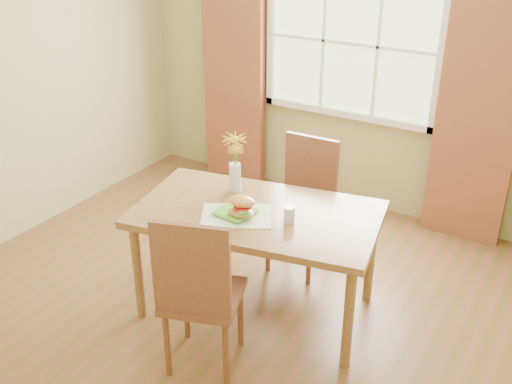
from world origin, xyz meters
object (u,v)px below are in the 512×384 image
object	(u,v)px
chair_far	(305,198)
croissant_sandwich	(242,207)
water_glass	(289,215)
dining_table	(257,222)
chair_near	(198,290)
flower_vase	(235,158)

from	to	relation	value
chair_far	croissant_sandwich	bearing A→B (deg)	-93.84
chair_far	water_glass	bearing A→B (deg)	-72.75
croissant_sandwich	water_glass	world-z (taller)	croissant_sandwich
dining_table	chair_near	size ratio (longest dim) A/B	1.61
croissant_sandwich	flower_vase	xyz separation A→B (m)	(-0.25, 0.31, 0.17)
dining_table	water_glass	world-z (taller)	water_glass
dining_table	flower_vase	distance (m)	0.47
croissant_sandwich	flower_vase	size ratio (longest dim) A/B	0.47
dining_table	chair_far	distance (m)	0.72
dining_table	water_glass	bearing A→B (deg)	-15.58
chair_near	chair_far	size ratio (longest dim) A/B	1.05
croissant_sandwich	flower_vase	bearing A→B (deg)	121.66
dining_table	chair_near	distance (m)	0.72
dining_table	chair_far	world-z (taller)	chair_far
croissant_sandwich	flower_vase	world-z (taller)	flower_vase
water_glass	flower_vase	xyz separation A→B (m)	(-0.54, 0.20, 0.20)
dining_table	chair_near	bearing A→B (deg)	-98.82
chair_far	water_glass	size ratio (longest dim) A/B	9.67
chair_far	chair_near	bearing A→B (deg)	-90.59
chair_far	croissant_sandwich	world-z (taller)	chair_far
chair_far	croissant_sandwich	xyz separation A→B (m)	(-0.03, -0.85, 0.30)
croissant_sandwich	chair_near	bearing A→B (deg)	-91.04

